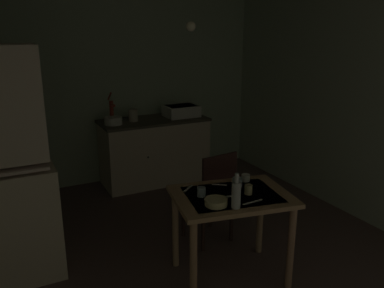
{
  "coord_description": "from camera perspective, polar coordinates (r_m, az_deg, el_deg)",
  "views": [
    {
      "loc": [
        -1.39,
        -2.94,
        2.01
      ],
      "look_at": [
        0.18,
        0.16,
        1.0
      ],
      "focal_mm": 37.17,
      "sensor_mm": 36.0,
      "label": 1
    }
  ],
  "objects": [
    {
      "name": "chair_far_side",
      "position": [
        3.81,
        2.83,
        -7.29
      ],
      "size": [
        0.45,
        0.45,
        0.92
      ],
      "color": "#36211B",
      "rests_on": "ground"
    },
    {
      "name": "mug_dark",
      "position": [
        3.35,
        6.52,
        -5.46
      ],
      "size": [
        0.08,
        0.08,
        0.07
      ],
      "primitive_type": "cylinder",
      "color": "#9EB2C6",
      "rests_on": "dining_table"
    },
    {
      "name": "mug_tall",
      "position": [
        3.14,
        1.35,
        -6.88
      ],
      "size": [
        0.07,
        0.07,
        0.07
      ],
      "primitive_type": "cylinder",
      "color": "#9EB2C6",
      "rests_on": "dining_table"
    },
    {
      "name": "dining_table",
      "position": [
        3.25,
        5.68,
        -9.15
      ],
      "size": [
        1.03,
        0.82,
        0.74
      ],
      "color": "tan",
      "rests_on": "ground"
    },
    {
      "name": "teaspoon_near_bowl",
      "position": [
        3.29,
        -0.59,
        -6.39
      ],
      "size": [
        0.13,
        0.11,
        0.0
      ],
      "primitive_type": "cube",
      "rotation": [
        0.0,
        0.0,
        3.83
      ],
      "color": "beige",
      "rests_on": "dining_table"
    },
    {
      "name": "serving_spoon",
      "position": [
        3.16,
        5.49,
        -7.46
      ],
      "size": [
        0.15,
        0.03,
        0.0
      ],
      "primitive_type": "cube",
      "rotation": [
        0.0,
        0.0,
        6.24
      ],
      "color": "beige",
      "rests_on": "dining_table"
    },
    {
      "name": "serving_bowl_wide",
      "position": [
        2.99,
        3.39,
        -8.33
      ],
      "size": [
        0.17,
        0.17,
        0.05
      ],
      "primitive_type": "cylinder",
      "color": "beige",
      "rests_on": "dining_table"
    },
    {
      "name": "wall_back",
      "position": [
        5.39,
        -11.71,
        7.55
      ],
      "size": [
        4.19,
        0.1,
        2.45
      ],
      "primitive_type": "cube",
      "color": "#B1C6AD",
      "rests_on": "ground"
    },
    {
      "name": "teaspoon_by_cup",
      "position": [
        3.37,
        3.94,
        -5.84
      ],
      "size": [
        0.12,
        0.09,
        0.0
      ],
      "primitive_type": "cube",
      "rotation": [
        0.0,
        0.0,
        5.66
      ],
      "color": "beige",
      "rests_on": "dining_table"
    },
    {
      "name": "pendant_bulb",
      "position": [
        3.32,
        -0.18,
        16.52
      ],
      "size": [
        0.08,
        0.08,
        0.08
      ],
      "primitive_type": "sphere",
      "color": "#F9EFCC"
    },
    {
      "name": "table_knife",
      "position": [
        3.08,
        8.68,
        -8.23
      ],
      "size": [
        0.18,
        0.03,
        0.0
      ],
      "primitive_type": "cube",
      "rotation": [
        0.0,
        0.0,
        3.2
      ],
      "color": "silver",
      "rests_on": "dining_table"
    },
    {
      "name": "sink_basin",
      "position": [
        5.39,
        -1.55,
        4.79
      ],
      "size": [
        0.44,
        0.34,
        0.15
      ],
      "color": "white",
      "rests_on": "counter_cabinet"
    },
    {
      "name": "ground_plane",
      "position": [
        3.82,
        -1.37,
        -15.49
      ],
      "size": [
        5.33,
        5.33,
        0.0
      ],
      "primitive_type": "plane",
      "color": "brown"
    },
    {
      "name": "hand_pump",
      "position": [
        5.1,
        -11.46,
        4.85
      ],
      "size": [
        0.05,
        0.27,
        0.39
      ],
      "color": "maroon",
      "rests_on": "counter_cabinet"
    },
    {
      "name": "wall_right",
      "position": [
        4.62,
        22.75,
        5.22
      ],
      "size": [
        0.1,
        4.43,
        2.45
      ],
      "primitive_type": "cube",
      "color": "#B3C4B0",
      "rests_on": "ground"
    },
    {
      "name": "mixing_bowl_counter",
      "position": [
        5.03,
        -11.22,
        3.29
      ],
      "size": [
        0.22,
        0.22,
        0.09
      ],
      "primitive_type": "cylinder",
      "color": "white",
      "rests_on": "counter_cabinet"
    },
    {
      "name": "teacup_cream",
      "position": [
        3.21,
        8.09,
        -6.47
      ],
      "size": [
        0.06,
        0.06,
        0.08
      ],
      "primitive_type": "cylinder",
      "color": "beige",
      "rests_on": "dining_table"
    },
    {
      "name": "counter_cabinet",
      "position": [
        5.36,
        -5.41,
        -0.94
      ],
      "size": [
        1.41,
        0.64,
        0.86
      ],
      "color": "beige",
      "rests_on": "ground"
    },
    {
      "name": "teacup_mint",
      "position": [
        3.47,
        7.7,
        -4.82
      ],
      "size": [
        0.07,
        0.07,
        0.06
      ],
      "primitive_type": "cylinder",
      "color": "white",
      "rests_on": "dining_table"
    },
    {
      "name": "glass_bottle",
      "position": [
        2.93,
        6.36,
        -7.15
      ],
      "size": [
        0.07,
        0.07,
        0.27
      ],
      "color": "#B7BCC1",
      "rests_on": "dining_table"
    },
    {
      "name": "stoneware_crock",
      "position": [
        5.16,
        -8.44,
        4.1
      ],
      "size": [
        0.12,
        0.12,
        0.15
      ],
      "primitive_type": "cylinder",
      "color": "beige",
      "rests_on": "counter_cabinet"
    }
  ]
}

